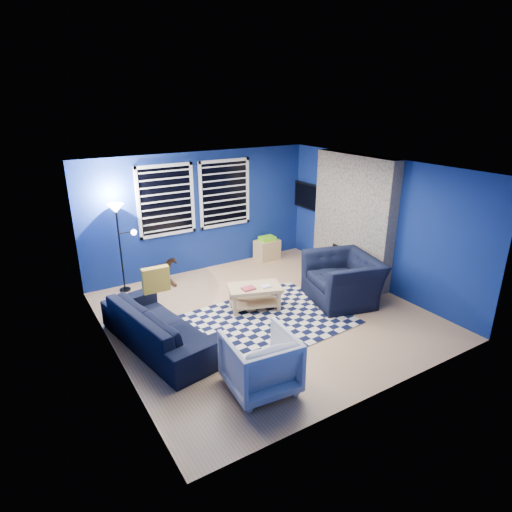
{
  "coord_description": "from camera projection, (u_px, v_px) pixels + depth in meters",
  "views": [
    {
      "loc": [
        -3.55,
        -5.49,
        3.51
      ],
      "look_at": [
        -0.0,
        0.3,
        0.98
      ],
      "focal_mm": 30.0,
      "sensor_mm": 36.0,
      "label": 1
    }
  ],
  "objects": [
    {
      "name": "cabinet",
      "position": [
        267.0,
        249.0,
        9.8
      ],
      "size": [
        0.57,
        0.4,
        0.54
      ],
      "rotation": [
        0.0,
        0.0,
        0.07
      ],
      "color": "tan",
      "rests_on": "floor"
    },
    {
      "name": "tv",
      "position": [
        309.0,
        197.0,
        9.66
      ],
      "size": [
        0.07,
        1.0,
        0.58
      ],
      "color": "black",
      "rests_on": "wall_right"
    },
    {
      "name": "sofa",
      "position": [
        160.0,
        326.0,
        6.34
      ],
      "size": [
        2.36,
        1.25,
        0.65
      ],
      "primitive_type": "imported",
      "rotation": [
        0.0,
        0.0,
        1.74
      ],
      "color": "black",
      "rests_on": "floor"
    },
    {
      "name": "wall_back",
      "position": [
        201.0,
        213.0,
        8.91
      ],
      "size": [
        5.0,
        0.0,
        5.0
      ],
      "primitive_type": "plane",
      "rotation": [
        1.57,
        0.0,
        0.0
      ],
      "color": "navy",
      "rests_on": "floor"
    },
    {
      "name": "armchair_big",
      "position": [
        343.0,
        279.0,
        7.74
      ],
      "size": [
        1.51,
        1.39,
        0.83
      ],
      "primitive_type": "imported",
      "rotation": [
        0.0,
        0.0,
        -1.81
      ],
      "color": "black",
      "rests_on": "floor"
    },
    {
      "name": "rug",
      "position": [
        269.0,
        319.0,
        7.18
      ],
      "size": [
        2.62,
        2.15,
        0.02
      ],
      "primitive_type": "cube",
      "rotation": [
        0.0,
        0.0,
        0.06
      ],
      "color": "black",
      "rests_on": "floor"
    },
    {
      "name": "rocking_horse",
      "position": [
        164.0,
        270.0,
        8.51
      ],
      "size": [
        0.35,
        0.55,
        0.43
      ],
      "primitive_type": "imported",
      "rotation": [
        0.0,
        0.0,
        1.83
      ],
      "color": "#4A2717",
      "rests_on": "floor"
    },
    {
      "name": "coffee_table",
      "position": [
        255.0,
        293.0,
        7.44
      ],
      "size": [
        1.03,
        0.79,
        0.45
      ],
      "rotation": [
        0.0,
        0.0,
        -0.33
      ],
      "color": "tan",
      "rests_on": "rug"
    },
    {
      "name": "floor_lamp",
      "position": [
        118.0,
        221.0,
        7.8
      ],
      "size": [
        0.46,
        0.29,
        1.7
      ],
      "color": "black",
      "rests_on": "floor"
    },
    {
      "name": "floor",
      "position": [
        265.0,
        314.0,
        7.35
      ],
      "size": [
        5.0,
        5.0,
        0.0
      ],
      "primitive_type": "plane",
      "color": "tan",
      "rests_on": "ground"
    },
    {
      "name": "throw_pillow",
      "position": [
        156.0,
        280.0,
        6.63
      ],
      "size": [
        0.43,
        0.14,
        0.4
      ],
      "primitive_type": "cube",
      "rotation": [
        0.0,
        0.0,
        -0.04
      ],
      "color": "gold",
      "rests_on": "sofa"
    },
    {
      "name": "wall_right",
      "position": [
        376.0,
        223.0,
        8.14
      ],
      "size": [
        0.0,
        5.0,
        5.0
      ],
      "primitive_type": "plane",
      "rotation": [
        1.57,
        0.0,
        -1.57
      ],
      "color": "navy",
      "rests_on": "floor"
    },
    {
      "name": "armchair_bent",
      "position": [
        260.0,
        362.0,
        5.37
      ],
      "size": [
        0.91,
        0.93,
        0.77
      ],
      "primitive_type": "imported",
      "rotation": [
        0.0,
        0.0,
        3.05
      ],
      "color": "gray",
      "rests_on": "floor"
    },
    {
      "name": "ceiling",
      "position": [
        266.0,
        168.0,
        6.48
      ],
      "size": [
        5.0,
        5.0,
        0.0
      ],
      "primitive_type": "plane",
      "rotation": [
        3.14,
        0.0,
        0.0
      ],
      "color": "white",
      "rests_on": "wall_back"
    },
    {
      "name": "window_right",
      "position": [
        225.0,
        193.0,
        9.03
      ],
      "size": [
        1.17,
        0.06,
        1.42
      ],
      "color": "black",
      "rests_on": "wall_back"
    },
    {
      "name": "fireplace",
      "position": [
        352.0,
        221.0,
        8.49
      ],
      "size": [
        0.65,
        2.0,
        2.5
      ],
      "color": "gray",
      "rests_on": "floor"
    },
    {
      "name": "window_left",
      "position": [
        166.0,
        201.0,
        8.39
      ],
      "size": [
        1.17,
        0.06,
        1.42
      ],
      "color": "black",
      "rests_on": "wall_back"
    },
    {
      "name": "wall_left",
      "position": [
        108.0,
        278.0,
        5.69
      ],
      "size": [
        0.0,
        5.0,
        5.0
      ],
      "primitive_type": "plane",
      "rotation": [
        1.57,
        0.0,
        1.57
      ],
      "color": "navy",
      "rests_on": "floor"
    }
  ]
}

